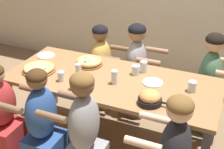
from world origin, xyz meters
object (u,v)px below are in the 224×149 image
Objects in this scene: diner_far_right at (208,86)px; diner_near_left at (3,119)px; empty_plate_a at (153,82)px; drinking_glass_e at (74,85)px; cocktail_glass_blue at (136,70)px; drinking_glass_f at (143,67)px; drinking_glass_a at (61,77)px; drinking_glass_d at (115,77)px; diner_near_center at (85,138)px; diner_near_midleft at (43,129)px; diner_far_midleft at (101,69)px; pizza_board_main at (39,69)px; drinking_glass_b at (42,78)px; drinking_glass_g at (192,87)px; skillet_bowl at (150,98)px; drinking_glass_c at (79,70)px; diner_far_center at (136,73)px; empty_plate_b at (46,55)px; pizza_board_second at (89,62)px.

diner_near_left is at bearing -52.50° from diner_far_right.
drinking_glass_e is (-0.65, -0.41, 0.04)m from empty_plate_a.
cocktail_glass_blue is 0.11m from drinking_glass_f.
drinking_glass_a is 0.54m from drinking_glass_d.
diner_near_left is at bearing -134.10° from drinking_glass_a.
diner_near_midleft is (-0.44, 0.00, -0.04)m from diner_near_center.
drinking_glass_f is 0.11× the size of diner_far_midleft.
drinking_glass_e is (-0.31, -0.26, -0.02)m from drinking_glass_d.
diner_near_center is (0.48, -0.44, -0.29)m from drinking_glass_a.
drinking_glass_a is (0.33, -0.09, 0.02)m from pizza_board_main.
empty_plate_a is 0.88m from diner_near_center.
diner_near_left is 0.47m from diner_near_midleft.
drinking_glass_b is (0.17, -0.19, 0.02)m from pizza_board_main.
drinking_glass_g is at bearing -9.48° from diner_far_right.
diner_near_left is at bearing -163.91° from skillet_bowl.
diner_near_midleft reaches higher than drinking_glass_d.
drinking_glass_a is 0.20m from drinking_glass_c.
diner_far_midleft is at bearing -90.00° from diner_far_center.
drinking_glass_b is (-1.10, -0.06, -0.01)m from skillet_bowl.
empty_plate_b is 1.18m from drinking_glass_f.
cocktail_glass_blue is at bearing 25.39° from drinking_glass_c.
skillet_bowl reaches higher than empty_plate_a.
skillet_bowl is at bearing 44.29° from diner_far_midleft.
drinking_glass_c is 1.48m from diner_far_right.
drinking_glass_f is at bearing 62.68° from drinking_glass_d.
skillet_bowl is 3.00× the size of drinking_glass_b.
drinking_glass_b is 0.09× the size of diner_far_center.
diner_far_right is at bearing 34.87° from cocktail_glass_blue.
diner_near_midleft reaches higher than diner_near_left.
diner_near_midleft reaches higher than skillet_bowl.
empty_plate_a is at bearing -46.85° from diner_near_midleft.
drinking_glass_c reaches higher than empty_plate_b.
empty_plate_b is 1.47× the size of drinking_glass_d.
pizza_board_main is at bearing -63.64° from diner_far_right.
cocktail_glass_blue reaches higher than pizza_board_main.
drinking_glass_f is (0.49, 0.61, 0.00)m from drinking_glass_e.
drinking_glass_c is at bearing 46.35° from drinking_glass_b.
drinking_glass_f is (-0.25, 0.56, -0.00)m from skillet_bowl.
drinking_glass_c reaches higher than drinking_glass_g.
pizza_board_second is (0.42, 0.35, 0.01)m from pizza_board_main.
drinking_glass_d is 1.17× the size of drinking_glass_f.
drinking_glass_e is at bearing -140.12° from drinking_glass_d.
cocktail_glass_blue is 0.12× the size of diner_far_midleft.
empty_plate_b is at bearing 137.74° from drinking_glass_a.
empty_plate_b is (-1.34, 0.12, -0.00)m from empty_plate_a.
drinking_glass_a is at bearing 32.74° from drinking_glass_b.
diner_far_right is (1.50, 1.02, -0.29)m from drinking_glass_b.
diner_near_left is 0.99× the size of diner_far_midleft.
diner_far_center is at bearing 74.94° from drinking_glass_e.
drinking_glass_e is 0.10× the size of diner_near_center.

